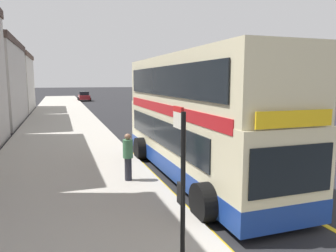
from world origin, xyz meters
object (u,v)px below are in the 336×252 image
at_px(parked_car_maroon_behind, 84,96).
at_px(pedestrian_waiting_near_sign, 128,155).
at_px(double_decker_bus, 195,120).
at_px(parked_car_navy_across, 142,98).
at_px(bus_stop_sign, 182,174).
at_px(parked_car_maroon_kerbside, 226,117).

height_order(parked_car_maroon_behind, pedestrian_waiting_near_sign, pedestrian_waiting_near_sign).
distance_m(double_decker_bus, parked_car_navy_across, 37.86).
bearing_deg(double_decker_bus, pedestrian_waiting_near_sign, -174.21).
xyz_separation_m(bus_stop_sign, parked_car_navy_across, (10.01, 42.49, -1.03)).
relative_size(parked_car_maroon_behind, parked_car_maroon_kerbside, 1.00).
bearing_deg(bus_stop_sign, parked_car_maroon_behind, 87.87).
bearing_deg(parked_car_navy_across, double_decker_bus, -99.90).
xyz_separation_m(double_decker_bus, parked_car_maroon_kerbside, (7.08, 10.37, -1.26)).
distance_m(bus_stop_sign, parked_car_maroon_behind, 51.08).
height_order(parked_car_maroon_kerbside, pedestrian_waiting_near_sign, pedestrian_waiting_near_sign).
distance_m(double_decker_bus, bus_stop_sign, 5.99).
distance_m(parked_car_maroon_kerbside, pedestrian_waiting_near_sign, 14.36).
bearing_deg(parked_car_maroon_behind, parked_car_navy_across, -46.85).
relative_size(parked_car_maroon_behind, parked_car_navy_across, 1.00).
bearing_deg(double_decker_bus, parked_car_navy_across, 78.73).
height_order(parked_car_maroon_behind, parked_car_maroon_kerbside, same).
bearing_deg(pedestrian_waiting_near_sign, parked_car_maroon_behind, 87.70).
distance_m(parked_car_maroon_behind, pedestrian_waiting_near_sign, 45.95).
xyz_separation_m(parked_car_maroon_behind, pedestrian_waiting_near_sign, (-1.85, -45.92, 0.21)).
height_order(bus_stop_sign, parked_car_maroon_kerbside, bus_stop_sign).
bearing_deg(pedestrian_waiting_near_sign, parked_car_navy_across, 75.08).
relative_size(parked_car_maroon_behind, pedestrian_waiting_near_sign, 2.60).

